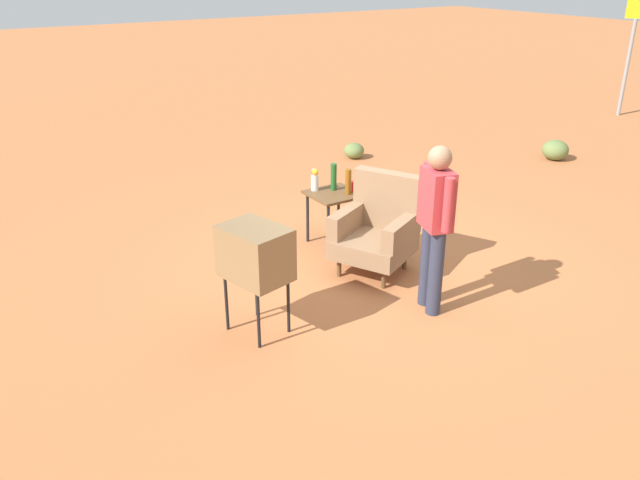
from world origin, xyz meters
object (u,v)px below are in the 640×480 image
tv_on_stand (255,254)px  soda_can_red (351,186)px  person_standing (435,219)px  road_sign (630,50)px  flower_vase (315,178)px  side_table (334,201)px  armchair (378,227)px  bottle_tall_amber (348,182)px  bottle_wine_green (334,177)px

tv_on_stand → soda_can_red: 2.24m
person_standing → soda_can_red: bearing=170.7°
road_sign → flower_vase: bearing=-76.8°
side_table → armchair: bearing=1.1°
tv_on_stand → soda_can_red: bearing=122.5°
side_table → road_sign: bearing=104.6°
side_table → bottle_tall_amber: (0.12, 0.12, 0.25)m
bottle_tall_amber → bottle_wine_green: size_ratio=0.94×
side_table → person_standing: size_ratio=0.39×
side_table → bottle_tall_amber: size_ratio=2.15×
tv_on_stand → person_standing: person_standing is taller
tv_on_stand → flower_vase: 2.13m
bottle_tall_amber → flower_vase: 0.41m
road_sign → soda_can_red: (2.42, -8.87, -0.67)m
side_table → bottle_tall_amber: 0.30m
armchair → flower_vase: bearing=-171.8°
armchair → road_sign: bearing=109.4°
armchair → road_sign: 9.64m
armchair → soda_can_red: armchair is taller
person_standing → bottle_tall_amber: (-1.68, 0.20, -0.14)m
person_standing → road_sign: road_sign is taller
armchair → tv_on_stand: 1.78m
armchair → soda_can_red: (-0.77, 0.19, 0.21)m
armchair → soda_can_red: 0.82m
road_sign → flower_vase: size_ratio=9.21×
bottle_tall_amber → tv_on_stand: bearing=-57.6°
armchair → bottle_wine_green: armchair is taller
tv_on_stand → soda_can_red: size_ratio=8.44×
person_standing → bottle_tall_amber: bearing=173.4°
person_standing → flower_vase: (-2.01, -0.05, -0.14)m
armchair → flower_vase: size_ratio=4.00×
armchair → side_table: 0.83m
flower_vase → person_standing: bearing=1.5°
soda_can_red → flower_vase: flower_vase is taller
road_sign → side_table: bearing=-75.4°
soda_can_red → bottle_wine_green: bearing=-135.4°
soda_can_red → tv_on_stand: bearing=-57.5°
side_table → bottle_wine_green: (-0.09, 0.06, 0.26)m
person_standing → bottle_tall_amber: person_standing is taller
road_sign → bottle_wine_green: 9.32m
armchair → person_standing: (0.97, -0.10, 0.44)m
armchair → person_standing: size_ratio=0.65×
side_table → bottle_tall_amber: bearing=43.2°
tv_on_stand → bottle_wine_green: tv_on_stand is taller
armchair → tv_on_stand: armchair is taller
road_sign → soda_can_red: 9.22m
armchair → bottle_wine_green: (-0.92, 0.04, 0.31)m
soda_can_red → bottle_wine_green: 0.23m
person_standing → tv_on_stand: bearing=-108.5°
side_table → tv_on_stand: bearing=-53.1°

